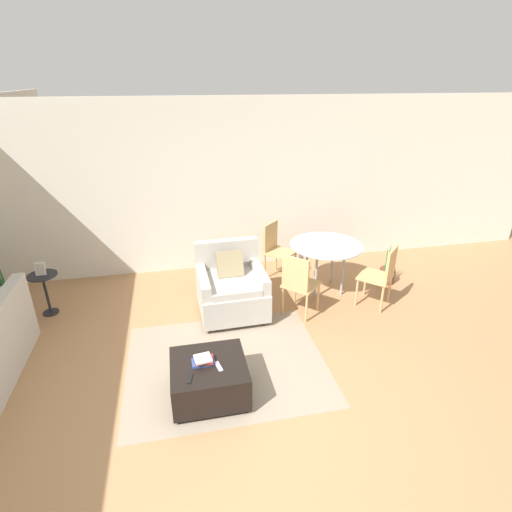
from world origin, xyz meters
The scene contains 16 objects.
ground_plane centered at (0.00, 0.00, 0.00)m, with size 20.00×20.00×0.00m, color #A3754C.
wall_back centered at (0.00, 3.44, 1.38)m, with size 12.00×0.06×2.75m.
area_rug centered at (-0.10, 0.81, 0.00)m, with size 2.23×1.85×0.01m.
armchair centered at (0.13, 1.91, 0.36)m, with size 0.91×0.93×0.94m.
ottoman centered at (-0.33, 0.36, 0.22)m, with size 0.75×0.70×0.40m.
book_stack centered at (-0.38, 0.38, 0.43)m, with size 0.23×0.17×0.07m.
tv_remote_primary centered at (-0.53, 0.18, 0.40)m, with size 0.08×0.14×0.01m.
tv_remote_secondary centered at (-0.24, 0.29, 0.40)m, with size 0.08×0.16×0.01m.
potted_plant centered at (-2.88, 2.43, 0.25)m, with size 0.35×0.35×1.18m.
side_table centered at (-2.34, 2.38, 0.41)m, with size 0.38×0.38×0.59m.
picture_frame centered at (-2.34, 2.38, 0.68)m, with size 0.13×0.07×0.17m.
dining_table centered at (1.60, 2.24, 0.66)m, with size 1.07×1.07×0.75m.
dining_chair_near_left centered at (1.00, 1.63, 0.52)m, with size 0.59×0.59×0.90m.
dining_chair_near_right centered at (2.21, 1.63, 0.52)m, with size 0.59×0.59×0.90m.
dining_chair_far_left centered at (1.00, 2.84, 0.52)m, with size 0.59×0.59×0.90m.
potted_plant_small centered at (2.67, 2.25, 0.18)m, with size 0.24×0.24×0.67m.
Camera 1 is at (-0.52, -2.84, 3.01)m, focal length 28.00 mm.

